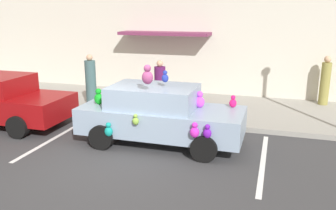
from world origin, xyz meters
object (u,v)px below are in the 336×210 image
(plush_covered_car, at_px, (159,114))
(teddy_bear_on_sidewalk, at_px, (184,106))
(pedestrian_walking_past, at_px, (160,89))
(pedestrian_by_lamp, at_px, (325,82))
(pedestrian_near_shopfront, at_px, (91,82))

(plush_covered_car, distance_m, teddy_bear_on_sidewalk, 2.13)
(pedestrian_walking_past, relative_size, pedestrian_by_lamp, 0.99)
(pedestrian_walking_past, bearing_deg, plush_covered_car, -72.21)
(plush_covered_car, bearing_deg, pedestrian_near_shopfront, 143.81)
(plush_covered_car, height_order, teddy_bear_on_sidewalk, plush_covered_car)
(pedestrian_by_lamp, bearing_deg, plush_covered_car, -132.11)
(pedestrian_near_shopfront, bearing_deg, plush_covered_car, -36.19)
(plush_covered_car, xyz_separation_m, teddy_bear_on_sidewalk, (0.11, 2.11, -0.31))
(teddy_bear_on_sidewalk, bearing_deg, pedestrian_by_lamp, 33.38)
(pedestrian_near_shopfront, bearing_deg, teddy_bear_on_sidewalk, -5.53)
(teddy_bear_on_sidewalk, bearing_deg, pedestrian_near_shopfront, 174.47)
(plush_covered_car, distance_m, pedestrian_walking_past, 2.47)
(teddy_bear_on_sidewalk, height_order, pedestrian_near_shopfront, pedestrian_near_shopfront)
(teddy_bear_on_sidewalk, xyz_separation_m, pedestrian_by_lamp, (4.43, 2.92, 0.48))
(pedestrian_near_shopfront, relative_size, pedestrian_walking_past, 1.05)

